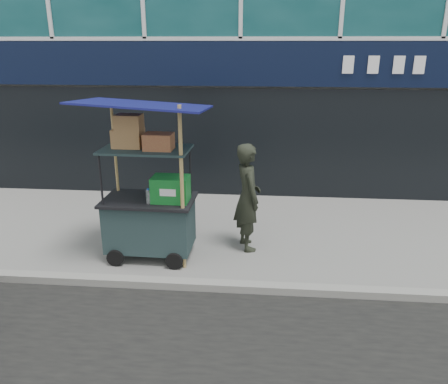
{
  "coord_description": "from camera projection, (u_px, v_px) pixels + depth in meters",
  "views": [
    {
      "loc": [
        0.48,
        -5.59,
        3.34
      ],
      "look_at": [
        -0.11,
        1.2,
        0.99
      ],
      "focal_mm": 35.0,
      "sensor_mm": 36.0,
      "label": 1
    }
  ],
  "objects": [
    {
      "name": "vendor_man",
      "position": [
        248.0,
        197.0,
        7.21
      ],
      "size": [
        0.63,
        0.77,
        1.82
      ],
      "primitive_type": "imported",
      "rotation": [
        0.0,
        0.0,
        1.91
      ],
      "color": "black",
      "rests_on": "ground"
    },
    {
      "name": "curb",
      "position": [
        223.0,
        286.0,
        6.19
      ],
      "size": [
        80.0,
        0.18,
        0.12
      ],
      "primitive_type": "cube",
      "color": "gray",
      "rests_on": "ground"
    },
    {
      "name": "vendor_cart",
      "position": [
        150.0,
        204.0,
        6.91
      ],
      "size": [
        1.93,
        1.39,
        2.57
      ],
      "rotation": [
        0.0,
        0.0,
        -0.03
      ],
      "color": "#1C3030",
      "rests_on": "ground"
    },
    {
      "name": "ground",
      "position": [
        224.0,
        283.0,
        6.39
      ],
      "size": [
        80.0,
        80.0,
        0.0
      ],
      "primitive_type": "plane",
      "color": "slate",
      "rests_on": "ground"
    }
  ]
}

